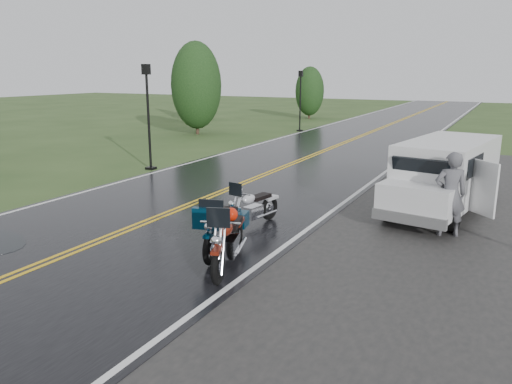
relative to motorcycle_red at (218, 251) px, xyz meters
The scene contains 12 objects.
ground 3.79m from the motorcycle_red, 164.78° to the left, with size 120.00×120.00×0.00m, color #2D471E.
road 11.57m from the motorcycle_red, 108.15° to the left, with size 8.00×100.00×0.04m, color black.
motorcycle_red is the anchor object (origin of this frame).
motorcycle_teal 0.95m from the motorcycle_red, 130.83° to the left, with size 0.79×2.17×1.28m, color #052538, non-canonical shape.
motorcycle_silver 2.85m from the motorcycle_red, 114.64° to the left, with size 0.72×1.97×1.16m, color #B8B9C0, non-canonical shape.
van_white 5.65m from the motorcycle_red, 71.81° to the left, with size 1.88×5.01×1.97m, color silver, non-canonical shape.
person_at_van 5.79m from the motorcycle_red, 56.48° to the left, with size 0.71×0.46×1.94m, color #505056.
lamp_post_near_left 11.49m from the motorcycle_red, 134.87° to the left, with size 0.34×0.34×4.01m, color black, non-canonical shape.
lamp_post_far_left 23.90m from the motorcycle_red, 109.17° to the left, with size 0.33×0.33×3.80m, color black, non-canonical shape.
tree_left_mid 22.35m from the motorcycle_red, 124.90° to the left, with size 2.99×2.99×4.67m, color #1E3D19, non-canonical shape.
tree_left_far 32.73m from the motorcycle_red, 108.78° to the left, with size 2.28×2.28×3.50m, color #1E3D19, non-canonical shape.
pine_left_far 32.08m from the motorcycle_red, 124.89° to the left, with size 2.34×2.34×4.88m, color #1E3D19, non-canonical shape.
Camera 1 is at (7.94, -7.88, 3.70)m, focal length 35.00 mm.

